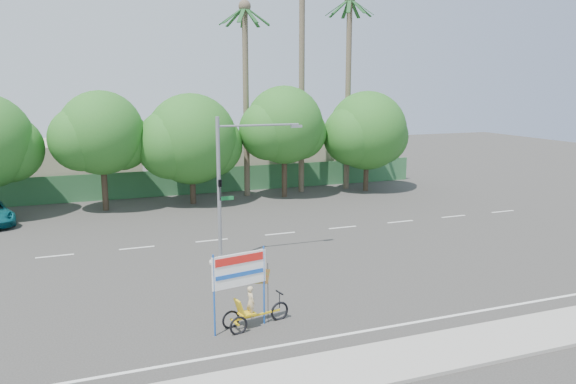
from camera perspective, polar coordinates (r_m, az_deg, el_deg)
name	(u,v)px	position (r m, az deg, el deg)	size (l,w,h in m)	color
ground	(300,284)	(24.51, 1.22, -9.28)	(120.00, 120.00, 0.00)	#33302D
sidewalk_near	(391,361)	(18.34, 10.44, -16.55)	(50.00, 2.40, 0.12)	gray
fence	(197,181)	(44.31, -9.26, 1.09)	(38.00, 0.08, 2.00)	#336B3D
building_left	(59,167)	(47.77, -22.26, 2.34)	(12.00, 8.00, 4.00)	#B4A68F
building_right	(274,159)	(50.60, -1.42, 3.36)	(14.00, 8.00, 3.60)	#B4A68F
tree_left	(101,136)	(39.49, -18.49, 5.42)	(6.66, 5.60, 8.07)	#473828
tree_center	(191,142)	(40.24, -9.87, 5.07)	(7.62, 6.40, 7.85)	#473828
tree_right	(284,128)	(42.06, -0.44, 6.53)	(6.90, 5.80, 8.36)	#473828
tree_far_right	(367,133)	(45.02, 7.98, 5.96)	(7.38, 6.20, 7.94)	#473828
palm_tall	(302,57)	(44.12, 1.41, 13.53)	(3.73, 3.79, 17.45)	#70604C
palm_mid	(348,72)	(45.75, 6.16, 12.04)	(3.73, 3.79, 15.45)	#70604C
palm_short	(246,78)	(42.58, -4.32, 11.44)	(3.73, 3.79, 14.45)	#70604C
traffic_signal	(226,203)	(26.69, -6.35, -1.14)	(4.72, 1.10, 7.00)	gray
trike_billboard	(247,296)	(19.98, -4.18, -10.50)	(2.95, 0.98, 2.93)	black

